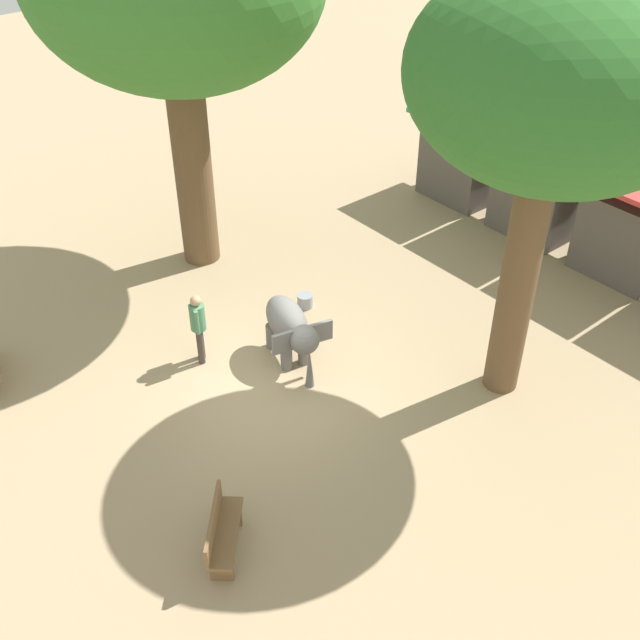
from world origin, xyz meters
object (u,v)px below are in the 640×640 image
Objects in this scene: wooden_bench at (221,531)px; market_stall_red at (632,229)px; market_stall_teal at (466,157)px; feed_bucket at (305,301)px; elephant at (291,327)px; market_stall_green at (542,190)px; shade_tree_secondary at (555,83)px; person_handler at (198,324)px.

wooden_bench is 0.52× the size of market_stall_red.
feed_bucket is (1.45, -6.97, -0.98)m from market_stall_teal.
elephant is 5.37× the size of feed_bucket.
feed_bucket is at bearing -118.24° from market_stall_red.
market_stall_red is (2.43, 8.39, 0.29)m from elephant.
market_stall_teal is (-5.84, 12.18, 0.67)m from wooden_bench.
market_stall_red is at bearing 0.00° from market_stall_green.
elephant is 8.40m from market_stall_green.
market_stall_red is at bearing 134.84° from wooden_bench.
wooden_bench is (3.08, -3.79, -0.38)m from elephant.
shade_tree_secondary is at bearing -58.49° from market_stall_green.
wooden_bench is at bearing -84.75° from person_handler.
wooden_bench is (-0.19, -6.57, -5.69)m from shade_tree_secondary.
market_stall_red is 7.98m from feed_bucket.
elephant is 0.77× the size of market_stall_teal.
shade_tree_secondary reaches higher than market_stall_red.
person_handler is 8.07m from shade_tree_secondary.
person_handler is at bearing -136.57° from shade_tree_secondary.
elephant is 4.89m from wooden_bench.
person_handler is at bearing -166.89° from wooden_bench.
market_stall_red is (5.20, 0.00, 0.00)m from market_stall_teal.
person_handler is 2.97m from feed_bucket.
shade_tree_secondary is 3.19× the size of market_stall_red.
elephant is 0.77× the size of market_stall_red.
market_stall_teal reaches higher than feed_bucket.
shade_tree_secondary is 6.13× the size of wooden_bench.
market_stall_red reaches higher than wooden_bench.
shade_tree_secondary is 8.69m from wooden_bench.
person_handler is 0.64× the size of market_stall_green.
shade_tree_secondary is 7.67m from feed_bucket.
elephant is 2.05m from feed_bucket.
market_stall_green is 1.00× the size of market_stall_red.
wooden_bench is 13.52m from market_stall_teal.
shade_tree_secondary is 8.27m from market_stall_green.
shade_tree_secondary is at bearing -12.61° from person_handler.
feed_bucket is at bearing 36.24° from person_handler.
market_stall_green is at bearing 80.67° from feed_bucket.
shade_tree_secondary reaches higher than wooden_bench.
person_handler is at bearing -80.94° from market_stall_teal.
market_stall_teal is at bearing 122.25° from elephant.
market_stall_green is at bearing 146.73° from wooden_bench.
market_stall_green is at bearing 180.00° from market_stall_red.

